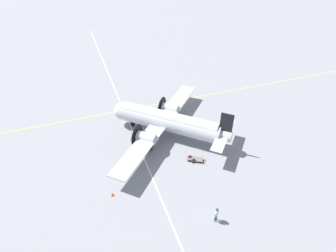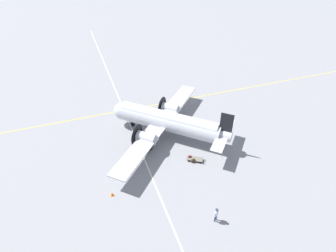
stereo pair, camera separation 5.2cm
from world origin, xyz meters
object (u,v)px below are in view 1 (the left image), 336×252
at_px(baggage_cart, 195,159).
at_px(suitcase_upright_spare, 193,161).
at_px(airliner_main, 165,121).
at_px(suitcase_near_door, 190,157).
at_px(traffic_cone, 112,194).
at_px(crew_foreground, 217,214).

bearing_deg(baggage_cart, suitcase_upright_spare, 62.94).
xyz_separation_m(airliner_main, baggage_cart, (-1.89, 6.67, -2.33)).
height_order(suitcase_near_door, baggage_cart, suitcase_near_door).
relative_size(suitcase_near_door, traffic_cone, 1.21).
bearing_deg(suitcase_near_door, traffic_cone, 13.47).
height_order(airliner_main, suitcase_near_door, airliner_main).
relative_size(airliner_main, crew_foreground, 10.64).
xyz_separation_m(airliner_main, traffic_cone, (9.61, 8.79, -2.37)).
relative_size(crew_foreground, suitcase_near_door, 3.06).
bearing_deg(baggage_cart, suitcase_near_door, -9.43).
height_order(crew_foreground, baggage_cart, crew_foreground).
height_order(baggage_cart, traffic_cone, baggage_cart).
xyz_separation_m(suitcase_near_door, baggage_cart, (-0.56, 0.50, -0.01)).
distance_m(suitcase_upright_spare, traffic_cone, 11.26).
relative_size(airliner_main, traffic_cone, 39.24).
relative_size(suitcase_upright_spare, traffic_cone, 1.19).
bearing_deg(traffic_cone, suitcase_upright_spare, -170.35).
xyz_separation_m(crew_foreground, traffic_cone, (9.67, -6.99, -0.92)).
xyz_separation_m(baggage_cart, traffic_cone, (11.49, 2.12, -0.04)).
bearing_deg(crew_foreground, suitcase_upright_spare, 54.12).
xyz_separation_m(suitcase_near_door, suitcase_upright_spare, (-0.17, 0.73, -0.00)).
height_order(suitcase_upright_spare, traffic_cone, suitcase_upright_spare).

